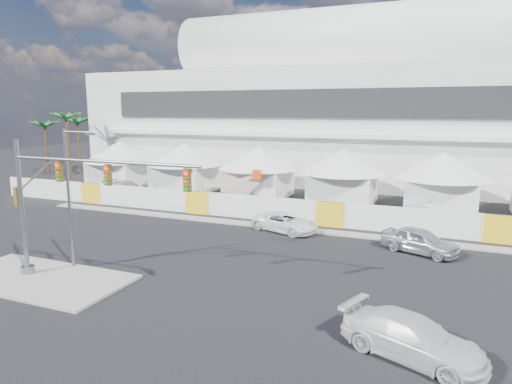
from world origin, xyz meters
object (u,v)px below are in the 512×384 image
at_px(pickup_near, 412,338).
at_px(streetlight_median, 71,189).
at_px(sedan_silver, 420,241).
at_px(boom_lift, 216,196).
at_px(lot_car_a, 432,213).
at_px(traffic_mast, 55,202).
at_px(pickup_curb, 285,222).
at_px(lot_car_c, 127,189).

bearing_deg(pickup_near, streetlight_median, 102.33).
relative_size(sedan_silver, boom_lift, 0.71).
xyz_separation_m(sedan_silver, lot_car_a, (0.46, 9.11, -0.08)).
distance_m(lot_car_a, boom_lift, 19.59).
xyz_separation_m(pickup_near, streetlight_median, (-18.80, 2.70, 3.95)).
bearing_deg(traffic_mast, lot_car_a, 50.32).
bearing_deg(streetlight_median, pickup_curb, 55.35).
bearing_deg(pickup_near, lot_car_a, 20.44).
distance_m(sedan_silver, pickup_curb, 9.91).
distance_m(sedan_silver, boom_lift, 20.93).
bearing_deg(pickup_curb, traffic_mast, 169.26).
bearing_deg(traffic_mast, streetlight_median, 111.59).
bearing_deg(pickup_near, lot_car_c, 74.36).
height_order(pickup_curb, traffic_mast, traffic_mast).
bearing_deg(lot_car_a, boom_lift, 128.25).
bearing_deg(boom_lift, sedan_silver, -46.44).
bearing_deg(sedan_silver, pickup_curb, 102.33).
bearing_deg(boom_lift, traffic_mast, -108.42).
distance_m(sedan_silver, traffic_mast, 21.99).
bearing_deg(streetlight_median, traffic_mast, -68.41).
xyz_separation_m(pickup_curb, lot_car_c, (-20.16, 7.01, 0.09)).
bearing_deg(lot_car_c, lot_car_a, -81.14).
height_order(lot_car_a, lot_car_c, lot_car_c).
distance_m(traffic_mast, streetlight_median, 2.08).
bearing_deg(lot_car_a, lot_car_c, 127.21).
bearing_deg(streetlight_median, pickup_near, -8.17).
relative_size(pickup_curb, streetlight_median, 0.65).
xyz_separation_m(pickup_curb, streetlight_median, (-8.61, -12.46, 4.03)).
xyz_separation_m(pickup_near, boom_lift, (-19.56, 21.96, 0.12)).
relative_size(lot_car_c, streetlight_median, 0.70).
distance_m(lot_car_c, boom_lift, 10.80).
bearing_deg(boom_lift, lot_car_c, 156.39).
height_order(pickup_curb, streetlight_median, streetlight_median).
height_order(lot_car_c, boom_lift, boom_lift).
bearing_deg(traffic_mast, boom_lift, 94.07).
height_order(pickup_near, lot_car_a, pickup_near).
relative_size(lot_car_c, boom_lift, 0.80).
height_order(sedan_silver, lot_car_c, sedan_silver).
bearing_deg(sedan_silver, lot_car_c, 95.96).
relative_size(sedan_silver, lot_car_c, 0.88).
xyz_separation_m(sedan_silver, pickup_curb, (-9.76, 1.69, -0.12)).
xyz_separation_m(lot_car_c, traffic_mast, (12.30, -21.38, 3.58)).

